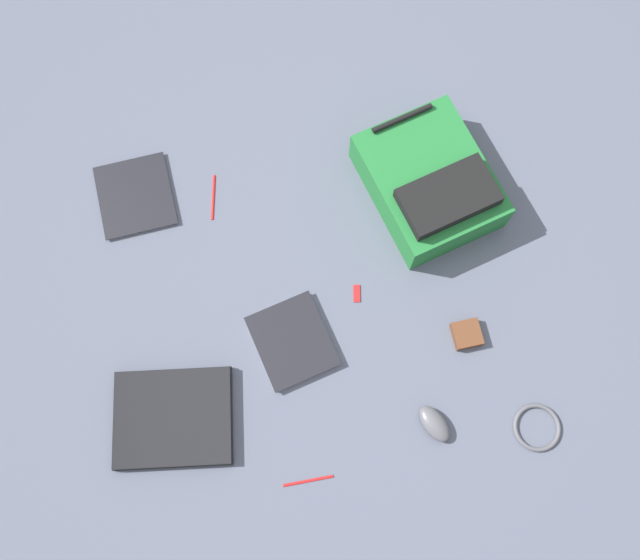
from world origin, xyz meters
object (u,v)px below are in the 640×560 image
Objects in this scene: book_blue at (292,341)px; pen_black at (213,197)px; backpack at (430,183)px; usb_stick at (357,293)px; pen_blue at (308,481)px; cable_coil at (537,427)px; laptop at (173,418)px; earbud_pouch at (467,334)px; book_manual at (135,196)px; computer_mouse at (434,424)px.

pen_black is (-0.17, 0.46, -0.01)m from book_blue.
backpack reaches higher than pen_black.
backpack is 1.74× the size of book_blue.
backpack is 0.63m from pen_black.
usb_stick is (-0.25, -0.27, -0.07)m from backpack.
pen_blue is (0.16, -0.83, -0.00)m from pen_black.
book_blue reaches higher than usb_stick.
book_blue is 0.69m from cable_coil.
backpack reaches higher than usb_stick.
laptop is 2.43× the size of pen_black.
cable_coil is at bearing -46.58° from usb_stick.
earbud_pouch reaches higher than pen_blue.
book_blue is (0.34, 0.16, -0.01)m from laptop.
book_blue is at bearing -51.62° from book_manual.
laptop is at bearing 169.91° from cable_coil.
book_blue is at bearing 24.66° from laptop.
pen_black is at bearing 134.75° from cable_coil.
pen_black is at bearing 110.18° from book_blue.
earbud_pouch is 0.32m from usb_stick.
laptop reaches higher than usb_stick.
usb_stick is (0.21, 0.48, 0.00)m from pen_blue.
earbud_pouch is at bearing -38.46° from pen_black.
pen_blue is 2.66× the size of usb_stick.
book_manual and cable_coil have the same top height.
book_manual is 1.81× the size of pen_black.
pen_blue is 0.58m from earbud_pouch.
computer_mouse reaches higher than usb_stick.
backpack is at bearing 58.48° from pen_blue.
pen_black is (0.17, 0.62, -0.01)m from laptop.
computer_mouse is 0.41m from usb_stick.
backpack reaches higher than earbud_pouch.
cable_coil is 0.62m from pen_blue.
usb_stick is (-0.14, 0.39, -0.01)m from computer_mouse.
book_manual is 1.91× the size of pen_blue.
computer_mouse is at bearing -121.06° from earbud_pouch.
book_blue is 2.03× the size of pen_blue.
laptop is 0.64m from pen_black.
computer_mouse is at bearing -39.10° from book_blue.
cable_coil is at bearing -45.25° from pen_black.
pen_blue is at bearing -32.84° from laptop.
earbud_pouch is 1.51× the size of usb_stick.
earbud_pouch is (0.47, -0.05, 0.00)m from book_blue.
book_manual is at bearing 140.66° from cable_coil.
book_manual is at bearing 172.23° from backpack.
computer_mouse reaches higher than pen_black.
earbud_pouch is (0.87, -0.55, 0.01)m from book_manual.
computer_mouse is at bearing 14.92° from pen_blue.
cable_coil is 1.71× the size of earbud_pouch.
backpack is 1.38× the size of laptop.
pen_black is (-0.62, 0.08, -0.07)m from backpack.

